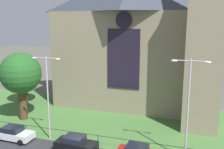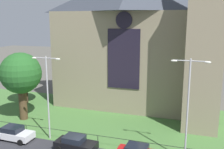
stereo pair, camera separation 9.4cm
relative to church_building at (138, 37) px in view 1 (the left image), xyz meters
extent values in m
plane|color=#56544C|center=(-1.18, -7.66, -10.27)|extent=(160.00, 160.00, 0.00)
cube|color=#477538|center=(-1.18, -9.66, -10.27)|extent=(120.00, 20.00, 0.01)
cube|color=gray|center=(-0.77, 0.63, -3.27)|extent=(22.00, 12.00, 14.00)
cube|color=black|center=(-0.77, -5.42, -2.57)|extent=(4.40, 0.16, 8.00)
cylinder|color=black|center=(-0.77, -5.42, 2.53)|extent=(2.20, 0.15, 2.20)
cube|color=gray|center=(9.23, -7.37, -1.27)|extent=(4.00, 4.00, 18.00)
cylinder|color=black|center=(-0.77, -15.16, -9.17)|extent=(35.00, 0.05, 0.05)
cylinder|color=black|center=(-9.52, -15.16, -9.72)|extent=(0.07, 0.07, 1.10)
cylinder|color=black|center=(-0.77, -15.16, -9.72)|extent=(0.06, 0.07, 1.10)
cylinder|color=#4C3823|center=(-12.74, -11.25, -8.16)|extent=(1.02, 1.02, 4.22)
sphere|color=#235B23|center=(-12.74, -11.25, -4.08)|extent=(5.27, 5.27, 5.27)
cylinder|color=#423021|center=(-16.66, -5.24, -8.96)|extent=(0.50, 0.50, 2.62)
sphere|color=#2D6B28|center=(-16.66, -5.24, -5.96)|extent=(4.51, 4.51, 4.51)
cylinder|color=#B2B2B7|center=(-6.41, -15.26, -5.69)|extent=(0.16, 0.16, 9.16)
cylinder|color=#B2B2B7|center=(-7.11, -15.26, -1.31)|extent=(1.40, 0.10, 0.10)
cylinder|color=#B2B2B7|center=(-5.71, -15.26, -1.31)|extent=(1.40, 0.10, 0.10)
ellipsoid|color=white|center=(-7.81, -15.26, -1.36)|extent=(0.57, 0.26, 0.20)
ellipsoid|color=white|center=(-5.01, -15.26, -1.36)|extent=(0.57, 0.26, 0.20)
cylinder|color=#B2B2B7|center=(7.96, -15.26, -5.49)|extent=(0.16, 0.16, 9.56)
cylinder|color=#B2B2B7|center=(7.26, -15.26, -0.91)|extent=(1.40, 0.10, 0.10)
cylinder|color=#B2B2B7|center=(8.66, -15.26, -0.91)|extent=(1.40, 0.10, 0.10)
ellipsoid|color=white|center=(6.56, -15.26, -0.96)|extent=(0.57, 0.26, 0.20)
ellipsoid|color=white|center=(9.36, -15.26, -0.96)|extent=(0.57, 0.26, 0.20)
cube|color=silver|center=(-9.90, -16.74, -9.66)|extent=(4.24, 1.89, 0.70)
cube|color=black|center=(-10.10, -16.73, -9.04)|extent=(2.03, 1.64, 0.55)
cylinder|color=black|center=(-8.41, -15.87, -9.95)|extent=(0.64, 0.23, 0.64)
cylinder|color=black|center=(-8.45, -17.67, -9.95)|extent=(0.64, 0.23, 0.64)
cylinder|color=black|center=(-11.35, -15.81, -9.95)|extent=(0.64, 0.23, 0.64)
cube|color=black|center=(-2.46, -16.82, -9.66)|extent=(4.28, 1.99, 0.70)
cube|color=black|center=(-2.66, -16.82, -9.04)|extent=(2.07, 1.69, 0.55)
cylinder|color=black|center=(-0.95, -15.99, -9.95)|extent=(0.65, 0.25, 0.64)
cylinder|color=black|center=(-3.89, -15.86, -9.95)|extent=(0.65, 0.25, 0.64)
cylinder|color=black|center=(-3.97, -17.66, -9.95)|extent=(0.65, 0.25, 0.64)
cube|color=black|center=(3.75, -16.84, -9.04)|extent=(2.06, 1.67, 0.55)
camera|label=1|loc=(8.30, -38.53, 2.57)|focal=41.75mm
camera|label=2|loc=(8.39, -38.50, 2.57)|focal=41.75mm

